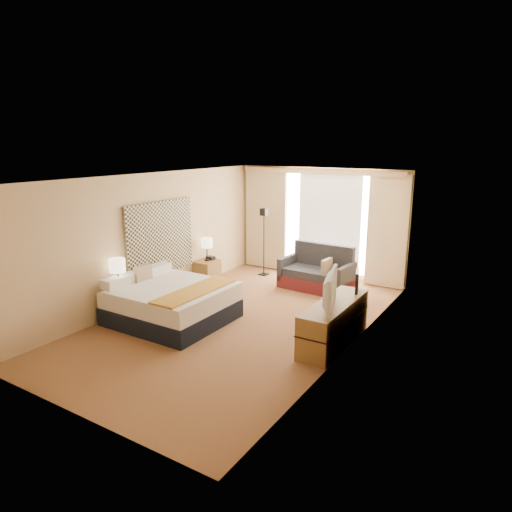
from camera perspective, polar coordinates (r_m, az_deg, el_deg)
The scene contains 21 objects.
floor at distance 8.44m, azimuth -2.05°, elevation -8.06°, with size 4.20×7.00×0.02m, color maroon.
ceiling at distance 7.84m, azimuth -2.22°, elevation 9.84°, with size 4.20×7.00×0.02m, color silver.
wall_back at distance 11.06m, azimuth 8.07°, elevation 4.15°, with size 4.20×0.02×2.60m, color tan.
wall_front at distance 5.62m, azimuth -22.62°, elevation -6.58°, with size 4.20×0.02×2.60m, color tan.
wall_left at distance 9.35m, azimuth -12.88°, elevation 2.13°, with size 0.02×7.00×2.60m, color tan.
wall_right at distance 7.12m, azimuth 12.04°, elevation -1.53°, with size 0.02×7.00×2.60m, color tan.
headboard at distance 9.47m, azimuth -11.86°, elevation 2.21°, with size 0.06×1.85×1.50m, color black.
nightstand_left at distance 8.77m, azimuth -16.25°, elevation -5.84°, with size 0.45×0.52×0.55m, color olive.
nightstand_right at distance 10.50m, azimuth -6.14°, elevation -2.06°, with size 0.45×0.52×0.55m, color olive.
media_dresser at distance 7.51m, azimuth 9.72°, elevation -8.25°, with size 0.50×1.80×0.70m, color olive.
window at distance 10.93m, azimuth 9.21°, elevation 4.10°, with size 2.30×0.02×2.30m, color white.
curtains at distance 10.94m, azimuth 7.83°, elevation 4.63°, with size 4.12×0.19×2.56m.
bed at distance 8.46m, azimuth -10.56°, elevation -5.73°, with size 1.95×1.79×0.95m.
loveseat at distance 10.22m, azimuth 7.68°, elevation -2.30°, with size 1.61×0.93×0.97m.
floor_lamp at distance 10.97m, azimuth 1.00°, elevation 3.48°, with size 0.21×0.21×1.64m.
desk_chair at distance 8.09m, azimuth 11.46°, elevation -5.78°, with size 0.52×0.52×1.06m.
lamp_left at distance 8.54m, azimuth -16.95°, elevation -1.21°, with size 0.29×0.29×0.60m.
lamp_right at distance 10.34m, azimuth -6.17°, elevation 1.59°, with size 0.25×0.25×0.53m.
tissue_box at distance 8.71m, azimuth -15.14°, elevation -3.65°, with size 0.11×0.11×0.10m, color #81A7C8.
telephone at distance 10.55m, azimuth -5.70°, elevation -0.23°, with size 0.18×0.14×0.07m, color black.
television at distance 7.05m, azimuth 8.62°, elevation -4.19°, with size 1.00×0.13×0.58m, color black.
Camera 1 is at (4.38, -6.48, 3.18)m, focal length 32.00 mm.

